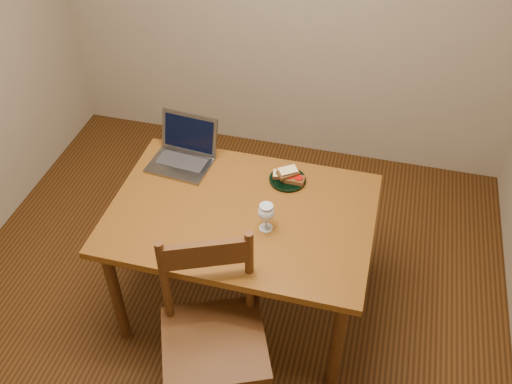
% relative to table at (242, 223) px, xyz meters
% --- Properties ---
extents(floor, '(3.20, 3.20, 0.02)m').
position_rel_table_xyz_m(floor, '(-0.11, -0.07, -0.66)').
color(floor, black).
rests_on(floor, ground).
extents(table, '(1.30, 0.90, 0.74)m').
position_rel_table_xyz_m(table, '(0.00, 0.00, 0.00)').
color(table, '#52300D').
rests_on(table, floor).
extents(chair, '(0.60, 0.59, 0.50)m').
position_rel_table_xyz_m(chair, '(0.02, -0.57, -0.12)').
color(chair, '#391C0B').
rests_on(chair, floor).
extents(plate, '(0.19, 0.19, 0.02)m').
position_rel_table_xyz_m(plate, '(0.17, 0.28, 0.09)').
color(plate, black).
rests_on(plate, table).
extents(sandwich_cheese, '(0.10, 0.07, 0.03)m').
position_rel_table_xyz_m(sandwich_cheese, '(0.14, 0.29, 0.12)').
color(sandwich_cheese, '#381E0C').
rests_on(sandwich_cheese, plate).
extents(sandwich_tomato, '(0.11, 0.07, 0.03)m').
position_rel_table_xyz_m(sandwich_tomato, '(0.21, 0.27, 0.12)').
color(sandwich_tomato, '#381E0C').
rests_on(sandwich_tomato, plate).
extents(sandwich_top, '(0.12, 0.12, 0.03)m').
position_rel_table_xyz_m(sandwich_top, '(0.17, 0.28, 0.14)').
color(sandwich_top, '#381E0C').
rests_on(sandwich_top, plate).
extents(milk_glass, '(0.08, 0.08, 0.15)m').
position_rel_table_xyz_m(milk_glass, '(0.15, -0.08, 0.16)').
color(milk_glass, white).
rests_on(milk_glass, table).
extents(laptop, '(0.35, 0.32, 0.23)m').
position_rel_table_xyz_m(laptop, '(-0.41, 0.32, 0.15)').
color(laptop, slate).
rests_on(laptop, table).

